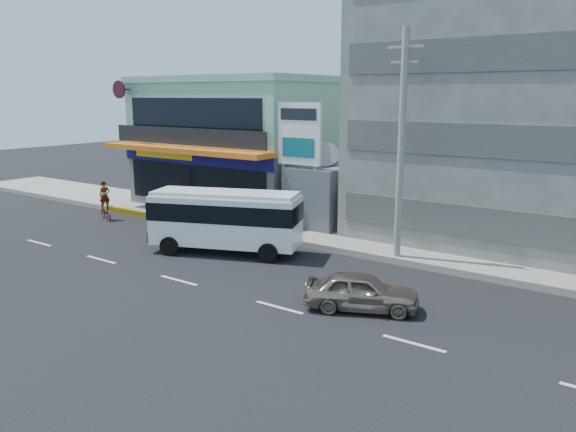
# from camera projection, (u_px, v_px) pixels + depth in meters

# --- Properties ---
(ground) EXTENTS (120.00, 120.00, 0.00)m
(ground) POSITION_uv_depth(u_px,v_px,m) (179.00, 281.00, 22.43)
(ground) COLOR black
(ground) RESTS_ON ground
(sidewalk) EXTENTS (70.00, 5.00, 0.30)m
(sidewalk) POSITION_uv_depth(u_px,v_px,m) (396.00, 245.00, 27.10)
(sidewalk) COLOR gray
(sidewalk) RESTS_ON ground
(shop_building) EXTENTS (12.40, 11.70, 8.00)m
(shop_building) POSITION_uv_depth(u_px,v_px,m) (247.00, 145.00, 37.22)
(shop_building) COLOR #4E4E53
(shop_building) RESTS_ON ground
(concrete_building) EXTENTS (16.00, 12.00, 14.00)m
(concrete_building) POSITION_uv_depth(u_px,v_px,m) (545.00, 101.00, 27.18)
(concrete_building) COLOR gray
(concrete_building) RESTS_ON ground
(gap_structure) EXTENTS (3.00, 6.00, 3.50)m
(gap_structure) POSITION_uv_depth(u_px,v_px,m) (334.00, 195.00, 31.60)
(gap_structure) COLOR #4E4E53
(gap_structure) RESTS_ON ground
(satellite_dish) EXTENTS (1.50, 1.50, 0.15)m
(satellite_dish) POSITION_uv_depth(u_px,v_px,m) (325.00, 164.00, 30.42)
(satellite_dish) COLOR slate
(satellite_dish) RESTS_ON gap_structure
(billboard) EXTENTS (2.60, 0.18, 6.90)m
(billboard) POSITION_uv_depth(u_px,v_px,m) (299.00, 141.00, 28.99)
(billboard) COLOR gray
(billboard) RESTS_ON ground
(utility_pole_near) EXTENTS (1.60, 0.30, 10.00)m
(utility_pole_near) POSITION_uv_depth(u_px,v_px,m) (401.00, 146.00, 23.81)
(utility_pole_near) COLOR #999993
(utility_pole_near) RESTS_ON ground
(minibus) EXTENTS (7.28, 4.61, 2.91)m
(minibus) POSITION_uv_depth(u_px,v_px,m) (225.00, 217.00, 26.06)
(minibus) COLOR white
(minibus) RESTS_ON ground
(sedan) EXTENTS (4.20, 3.05, 1.33)m
(sedan) POSITION_uv_depth(u_px,v_px,m) (362.00, 291.00, 19.26)
(sedan) COLOR tan
(sedan) RESTS_ON ground
(motorcycle_rider) EXTENTS (1.89, 1.20, 2.29)m
(motorcycle_rider) POSITION_uv_depth(u_px,v_px,m) (105.00, 207.00, 33.28)
(motorcycle_rider) COLOR #550C15
(motorcycle_rider) RESTS_ON ground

